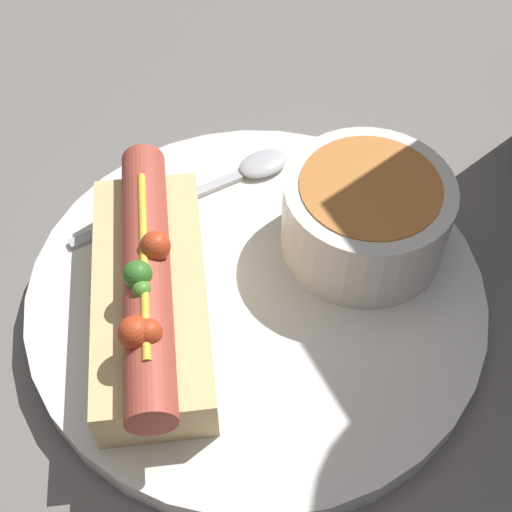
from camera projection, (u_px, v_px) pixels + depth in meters
name	position (u px, v px, depth m)	size (l,w,h in m)	color
ground_plane	(256.00, 303.00, 0.47)	(4.00, 4.00, 0.00)	slate
dinner_plate	(256.00, 295.00, 0.46)	(0.29, 0.29, 0.02)	white
hot_dog	(150.00, 292.00, 0.42)	(0.18, 0.12, 0.07)	#E5C17F
soup_bowl	(365.00, 213.00, 0.45)	(0.11, 0.11, 0.06)	silver
spoon	(232.00, 177.00, 0.51)	(0.03, 0.17, 0.01)	#B7B7BC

